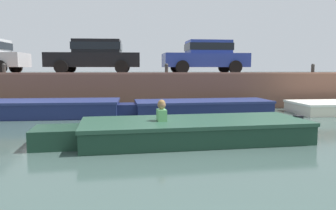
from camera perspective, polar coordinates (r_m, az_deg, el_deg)
name	(u,v)px	position (r m, az deg, el deg)	size (l,w,h in m)	color
ground_plane	(176,145)	(7.30, 1.39, -6.96)	(400.00, 400.00, 0.00)	#384C47
far_quay_wall	(157,88)	(16.43, -1.97, 3.03)	(60.00, 6.00, 1.44)	brown
far_wall_coping	(160,73)	(13.53, -1.43, 5.54)	(60.00, 0.24, 0.08)	#925F4C
boat_moored_west_navy	(36,109)	(12.29, -22.02, -0.60)	(6.22, 1.88, 0.58)	navy
boat_moored_central_navy	(196,107)	(12.09, 4.96, -0.41)	(5.97, 2.03, 0.52)	navy
motorboat_passing	(184,131)	(7.61, 2.74, -4.48)	(6.34, 2.42, 0.98)	#193828
car_left_inner_black	(96,55)	(15.66, -12.51, 8.46)	(4.21, 1.98, 1.54)	black
car_centre_blue	(206,56)	(15.82, 6.64, 8.54)	(4.03, 2.03, 1.54)	#233893
mooring_bollard_west	(4,68)	(14.70, -26.67, 5.71)	(0.15, 0.15, 0.45)	#2D2B28
mooring_bollard_mid	(167,68)	(13.67, -0.26, 6.39)	(0.15, 0.15, 0.45)	#2D2B28
mooring_bollard_east	(313,68)	(15.49, 23.91, 5.85)	(0.15, 0.15, 0.45)	#2D2B28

